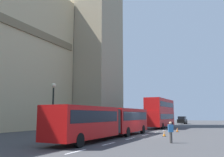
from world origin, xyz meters
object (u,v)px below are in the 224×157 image
traffic_cone_west (164,134)px  pedestrian_near_cones (171,131)px  articulated_bus (108,120)px  traffic_cone_middle (177,130)px  street_lamp (53,106)px  sedan_lead (182,120)px  double_decker_bus (160,112)px

traffic_cone_west → pedestrian_near_cones: bearing=-161.7°
articulated_bus → traffic_cone_middle: articulated_bus is taller
articulated_bus → street_lamp: (-2.80, 4.51, 1.31)m
street_lamp → sedan_lead: bearing=-5.9°
traffic_cone_middle → pedestrian_near_cones: (-13.45, -1.98, 0.63)m
double_decker_bus → traffic_cone_west: 16.62m
articulated_bus → traffic_cone_west: 6.35m
traffic_cone_west → street_lamp: 11.74m
traffic_cone_west → street_lamp: (-7.20, 8.85, 2.77)m
traffic_cone_west → pedestrian_near_cones: size_ratio=0.34×
double_decker_bus → traffic_cone_middle: 9.59m
traffic_cone_west → street_lamp: street_lamp is taller
double_decker_bus → traffic_cone_middle: (-8.23, -4.29, -2.43)m
street_lamp → pedestrian_near_cones: bearing=-82.7°
sedan_lead → pedestrian_near_cones: bearing=-171.8°
traffic_cone_middle → sedan_lead: bearing=8.1°
traffic_cone_middle → pedestrian_near_cones: pedestrian_near_cones is taller
double_decker_bus → traffic_cone_west: size_ratio=18.82×
articulated_bus → sedan_lead: 41.55m
street_lamp → traffic_cone_middle: bearing=-30.7°
articulated_bus → double_decker_bus: 20.27m
double_decker_bus → pedestrian_near_cones: bearing=-163.9°
traffic_cone_west → traffic_cone_middle: bearing=0.5°
double_decker_bus → sedan_lead: 21.37m
articulated_bus → traffic_cone_west: (4.39, -4.35, -1.46)m
double_decker_bus → traffic_cone_middle: size_ratio=18.82×
double_decker_bus → street_lamp: size_ratio=2.07×
articulated_bus → pedestrian_near_cones: bearing=-102.9°
traffic_cone_west → pedestrian_near_cones: 6.16m
double_decker_bus → pedestrian_near_cones: size_ratio=6.46×
sedan_lead → traffic_cone_middle: 29.82m
articulated_bus → traffic_cone_middle: bearing=-19.6°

